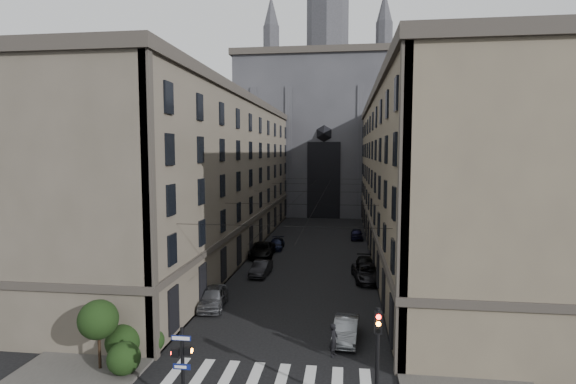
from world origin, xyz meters
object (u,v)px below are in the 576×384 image
at_px(car_left_far, 276,244).
at_px(car_right_near, 346,329).
at_px(pedestrian, 334,340).
at_px(car_right_far, 357,234).
at_px(car_left_near, 213,297).
at_px(gothic_tower, 327,124).
at_px(pedestrian_signal_left, 182,362).
at_px(car_left_midnear, 261,268).
at_px(traffic_light_right, 377,349).
at_px(car_right_midnear, 367,273).
at_px(car_right_midfar, 365,264).
at_px(car_left_midfar, 262,250).

distance_m(car_left_far, car_right_near, 28.03).
bearing_deg(pedestrian, car_right_far, 13.93).
bearing_deg(pedestrian, car_left_near, 70.53).
distance_m(gothic_tower, car_left_near, 62.40).
bearing_deg(gothic_tower, car_left_near, -95.93).
bearing_deg(pedestrian_signal_left, car_left_near, 101.06).
bearing_deg(gothic_tower, pedestrian_signal_left, -92.74).
bearing_deg(car_left_near, car_left_midnear, 72.21).
xyz_separation_m(pedestrian_signal_left, pedestrian, (6.98, 6.50, -1.32)).
bearing_deg(car_right_near, car_right_far, 92.27).
relative_size(traffic_light_right, car_right_midnear, 0.93).
height_order(car_left_midnear, car_right_midnear, car_right_midnear).
relative_size(pedestrian_signal_left, car_right_midnear, 0.72).
height_order(car_left_far, car_right_midfar, car_right_midfar).
height_order(gothic_tower, car_right_near, gothic_tower).
height_order(car_left_midnear, pedestrian, pedestrian).
height_order(traffic_light_right, car_left_midfar, traffic_light_right).
distance_m(car_left_far, pedestrian, 30.09).
bearing_deg(pedestrian_signal_left, car_right_midfar, 69.95).
height_order(car_right_midnear, car_right_far, car_right_midnear).
height_order(car_left_near, car_left_midfar, car_left_near).
xyz_separation_m(car_left_midnear, car_right_near, (8.40, -14.46, 0.01)).
bearing_deg(pedestrian, car_right_near, 0.12).
distance_m(gothic_tower, pedestrian_signal_left, 75.15).
distance_m(car_right_midfar, pedestrian, 20.11).
relative_size(car_left_near, car_right_midnear, 0.86).
relative_size(pedestrian_signal_left, car_left_midnear, 0.92).
xyz_separation_m(car_left_near, car_left_midfar, (0.62, 17.46, -0.00)).
xyz_separation_m(pedestrian_signal_left, car_right_far, (9.16, 43.15, -1.61)).
bearing_deg(pedestrian, car_right_midnear, 7.77).
relative_size(gothic_tower, car_left_far, 13.26).
bearing_deg(car_right_midnear, traffic_light_right, -97.61).
height_order(traffic_light_right, car_right_midnear, traffic_light_right).
bearing_deg(car_left_near, traffic_light_right, -54.48).
xyz_separation_m(pedestrian_signal_left, car_right_midnear, (9.71, 22.72, -1.55)).
xyz_separation_m(traffic_light_right, car_left_midfar, (-11.18, 30.77, -2.48)).
relative_size(traffic_light_right, car_left_midnear, 1.20).
distance_m(car_left_far, car_right_midnear, 16.70).
height_order(car_left_midnear, car_right_near, car_right_near).
height_order(gothic_tower, pedestrian_signal_left, gothic_tower).
distance_m(car_left_midfar, car_right_near, 24.36).
distance_m(gothic_tower, car_right_midnear, 53.87).
relative_size(car_left_midfar, car_right_midfar, 1.28).
height_order(car_left_near, car_right_midnear, car_left_near).
distance_m(pedestrian_signal_left, traffic_light_right, 9.18).
relative_size(car_left_far, car_right_near, 1.00).
bearing_deg(car_right_midnear, car_left_near, -150.12).
xyz_separation_m(car_left_near, car_right_midfar, (12.33, 12.70, -0.15)).
height_order(car_left_near, car_right_far, car_left_near).
bearing_deg(gothic_tower, car_left_midfar, -97.52).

